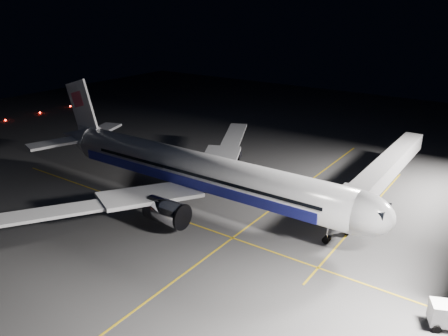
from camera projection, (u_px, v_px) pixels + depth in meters
ground at (200, 203)px, 67.07m from camera, size 200.00×200.00×0.00m
guide_line_main at (256, 220)px, 61.71m from camera, size 0.25×80.00×0.01m
guide_line_cross at (175, 218)px, 62.48m from camera, size 70.00×0.25×0.01m
guide_line_side at (363, 216)px, 62.92m from camera, size 0.25×40.00×0.01m
airliner at (194, 170)px, 65.81m from camera, size 61.48×54.22×16.64m
jet_bridge at (384, 170)px, 67.46m from camera, size 3.60×34.40×6.30m
baggage_tug at (234, 154)px, 85.82m from camera, size 3.24×2.89×1.97m
safety_cone_a at (233, 181)px, 74.55m from camera, size 0.37×0.37×0.55m
safety_cone_b at (243, 187)px, 72.11m from camera, size 0.42×0.42×0.63m
safety_cone_c at (234, 170)px, 79.38m from camera, size 0.40×0.40×0.60m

